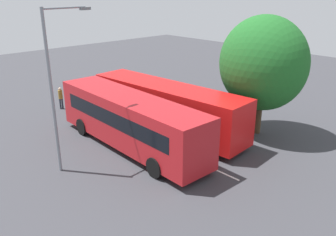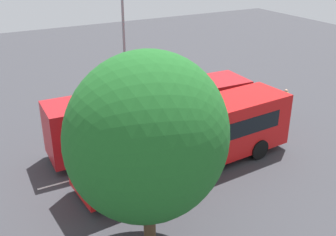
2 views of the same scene
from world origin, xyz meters
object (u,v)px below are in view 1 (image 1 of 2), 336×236
bus_center_left (130,120)px  pedestrian (61,96)px  depot_tree (263,64)px  street_lamp (55,82)px  bus_far_left (166,106)px

bus_center_left → pedestrian: 9.32m
depot_tree → street_lamp: bearing=70.1°
depot_tree → pedestrian: bearing=27.9°
street_lamp → pedestrian: bearing=59.2°
street_lamp → depot_tree: (-4.18, -11.52, -0.13)m
bus_far_left → depot_tree: size_ratio=1.55×
bus_far_left → street_lamp: (-0.04, 7.35, 2.94)m
bus_far_left → bus_center_left: bearing=91.7°
bus_center_left → street_lamp: bearing=87.8°
pedestrian → depot_tree: bearing=44.6°
bus_far_left → pedestrian: bus_far_left is taller
bus_center_left → pedestrian: (9.28, -0.41, -0.73)m
bus_center_left → depot_tree: bearing=-116.1°
street_lamp → depot_tree: bearing=-24.0°
bus_center_left → street_lamp: 5.08m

